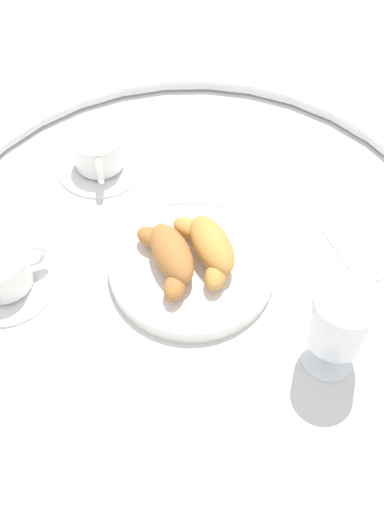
# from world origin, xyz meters

# --- Properties ---
(ground_plane) EXTENTS (2.20, 2.20, 0.00)m
(ground_plane) POSITION_xyz_m (0.00, 0.00, 0.00)
(ground_plane) COLOR silver
(table_chrome_rim) EXTENTS (0.78, 0.78, 0.02)m
(table_chrome_rim) POSITION_xyz_m (0.00, 0.00, 0.01)
(table_chrome_rim) COLOR silver
(table_chrome_rim) RESTS_ON ground_plane
(pastry_plate) EXTENTS (0.23, 0.23, 0.02)m
(pastry_plate) POSITION_xyz_m (0.00, -0.00, 0.01)
(pastry_plate) COLOR white
(pastry_plate) RESTS_ON ground_plane
(croissant_large) EXTENTS (0.13, 0.09, 0.04)m
(croissant_large) POSITION_xyz_m (0.01, -0.02, 0.04)
(croissant_large) COLOR #CC893D
(croissant_large) RESTS_ON pastry_plate
(croissant_small) EXTENTS (0.13, 0.09, 0.04)m
(croissant_small) POSITION_xyz_m (-0.00, 0.03, 0.04)
(croissant_small) COLOR #AD6B33
(croissant_small) RESTS_ON pastry_plate
(coffee_cup_near) EXTENTS (0.14, 0.14, 0.06)m
(coffee_cup_near) POSITION_xyz_m (0.01, 0.25, 0.03)
(coffee_cup_near) COLOR white
(coffee_cup_near) RESTS_ON ground_plane
(coffee_cup_far) EXTENTS (0.14, 0.14, 0.06)m
(coffee_cup_far) POSITION_xyz_m (0.21, 0.11, 0.03)
(coffee_cup_far) COLOR white
(coffee_cup_far) RESTS_ON ground_plane
(juice_glass_left) EXTENTS (0.08, 0.08, 0.14)m
(juice_glass_left) POSITION_xyz_m (-0.15, -0.15, 0.09)
(juice_glass_left) COLOR white
(juice_glass_left) RESTS_ON ground_plane
(folded_napkin) EXTENTS (0.14, 0.14, 0.01)m
(folded_napkin) POSITION_xyz_m (0.01, -0.26, 0.00)
(folded_napkin) COLOR silver
(folded_napkin) RESTS_ON ground_plane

